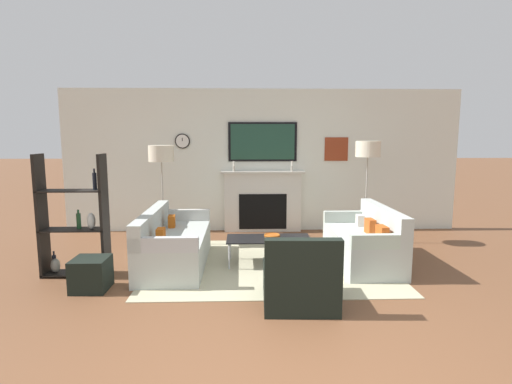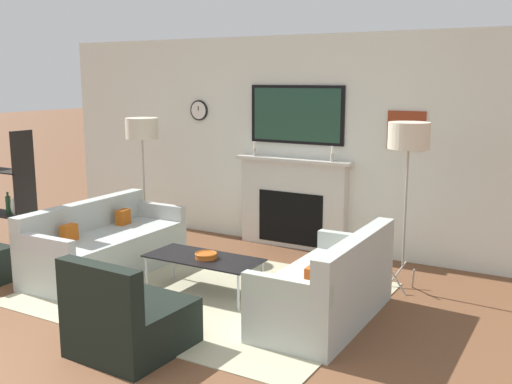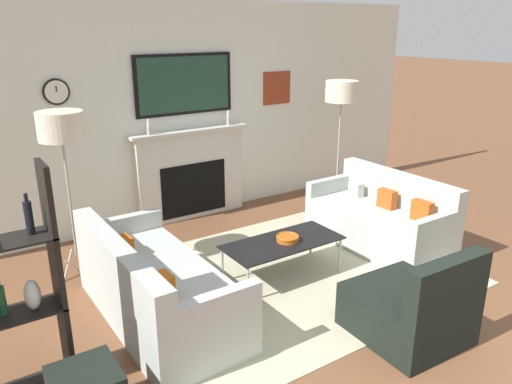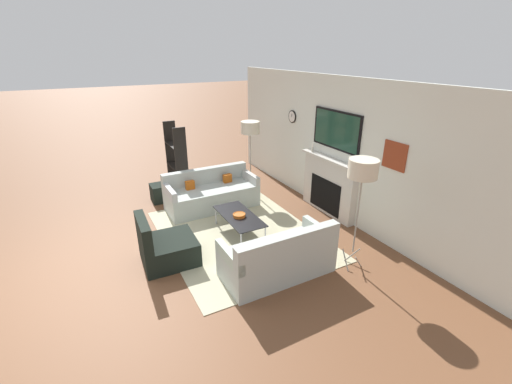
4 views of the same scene
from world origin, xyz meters
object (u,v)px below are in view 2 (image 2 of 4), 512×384
shelf_unit (3,205)px  coffee_table (203,259)px  floor_lamp_right (409,138)px  couch_left (104,248)px  armchair (128,322)px  floor_lamp_left (142,130)px  decorative_bowl (206,255)px  couch_right (328,289)px

shelf_unit → coffee_table: bearing=8.1°
coffee_table → floor_lamp_right: 2.39m
couch_left → armchair: (1.60, -1.39, -0.03)m
coffee_table → shelf_unit: 2.62m
coffee_table → floor_lamp_right: size_ratio=0.68×
floor_lamp_left → couch_left: bearing=-72.5°
floor_lamp_left → decorative_bowl: bearing=-32.7°
armchair → floor_lamp_left: 3.42m
shelf_unit → decorative_bowl: bearing=7.6°
decorative_bowl → couch_left: bearing=179.8°
floor_lamp_right → decorative_bowl: bearing=-146.2°
couch_left → armchair: 2.12m
floor_lamp_left → shelf_unit: 1.89m
couch_left → floor_lamp_right: bearing=20.0°
couch_left → armchair: armchair is taller
couch_left → floor_lamp_right: size_ratio=1.08×
floor_lamp_right → armchair: bearing=-120.5°
coffee_table → floor_lamp_left: size_ratio=0.71×
coffee_table → decorative_bowl: (0.05, -0.02, 0.05)m
couch_left → armchair: bearing=-40.9°
couch_right → coffee_table: (-1.38, 0.01, 0.06)m
couch_right → decorative_bowl: couch_right is taller
couch_right → floor_lamp_left: size_ratio=0.98×
decorative_bowl → shelf_unit: shelf_unit is taller
couch_left → couch_right: (2.73, -0.00, 0.01)m
decorative_bowl → couch_right: bearing=0.2°
coffee_table → floor_lamp_right: (1.73, 1.11, 1.22)m
coffee_table → floor_lamp_left: 2.34m
decorative_bowl → floor_lamp_right: 2.34m
floor_lamp_left → coffee_table: bearing=-33.0°
armchair → decorative_bowl: (-0.20, 1.38, 0.16)m
couch_left → shelf_unit: 1.34m
coffee_table → decorative_bowl: decorative_bowl is taller
couch_left → armchair: size_ratio=2.21×
decorative_bowl → floor_lamp_left: 2.36m
couch_left → decorative_bowl: 1.41m
couch_right → armchair: size_ratio=1.92×
couch_left → coffee_table: couch_left is taller
floor_lamp_left → armchair: bearing=-52.0°
coffee_table → floor_lamp_right: bearing=32.7°
floor_lamp_right → shelf_unit: size_ratio=1.09×
decorative_bowl → armchair: bearing=-81.7°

